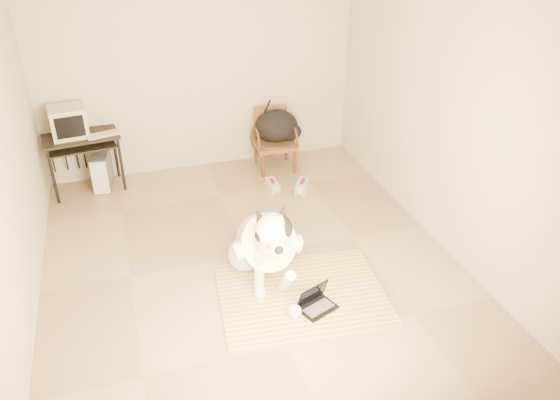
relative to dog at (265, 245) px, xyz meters
name	(u,v)px	position (x,y,z in m)	size (l,w,h in m)	color
floor	(247,255)	(-0.08, 0.42, -0.39)	(4.50, 4.50, 0.00)	#9B7F5F
wall_back	(199,66)	(-0.08, 2.67, 0.96)	(4.50, 4.50, 0.00)	#BDB29B
wall_front	(341,282)	(-0.08, -1.83, 0.96)	(4.50, 4.50, 0.00)	#BDB29B
wall_left	(3,162)	(-2.08, 0.42, 0.96)	(4.50, 4.50, 0.00)	#BDB29B
wall_right	(437,110)	(1.92, 0.42, 0.96)	(4.50, 4.50, 0.00)	#BDB29B
rug	(302,295)	(0.25, -0.35, -0.38)	(1.63, 1.31, 0.02)	orange
dog	(265,245)	(0.00, 0.00, 0.00)	(0.66, 1.39, 0.99)	white
laptop	(316,302)	(0.30, -0.55, -0.32)	(0.38, 0.33, 0.23)	black
computer_desk	(82,144)	(-1.59, 2.39, 0.23)	(0.92, 0.59, 0.72)	black
crt_monitor	(68,122)	(-1.70, 2.43, 0.51)	(0.45, 0.43, 0.36)	#B0A68A
desk_keyboard	(103,135)	(-1.33, 2.32, 0.34)	(0.39, 0.14, 0.03)	#B0A68A
pc_tower	(102,170)	(-1.42, 2.43, -0.17)	(0.26, 0.50, 0.45)	#4D4E50
rattan_chair	(274,139)	(0.79, 2.32, 0.00)	(0.54, 0.53, 0.79)	brown
backpack	(279,127)	(0.86, 2.33, 0.16)	(0.62, 0.47, 0.42)	black
sneaker_left	(273,185)	(0.59, 1.72, -0.35)	(0.12, 0.29, 0.10)	silver
sneaker_right	(302,186)	(0.93, 1.57, -0.34)	(0.28, 0.34, 0.11)	silver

